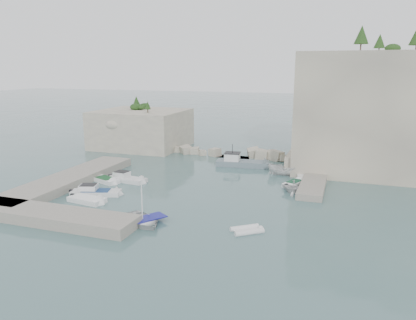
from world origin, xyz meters
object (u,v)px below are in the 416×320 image
(motorboat_c, at_px, (105,182))
(tender_east_b, at_px, (294,185))
(motorboat_d, at_px, (96,195))
(tender_east_a, at_px, (295,193))
(motorboat_e, at_px, (87,202))
(inflatable_dinghy, at_px, (247,232))
(rowboat, at_px, (143,224))
(work_boat, at_px, (242,166))
(tender_east_c, at_px, (303,179))
(tender_east_d, at_px, (284,175))
(motorboat_b, at_px, (127,181))

(motorboat_c, distance_m, tender_east_b, 24.97)
(motorboat_d, height_order, tender_east_a, tender_east_a)
(motorboat_e, xyz_separation_m, inflatable_dinghy, (19.23, -2.41, 0.00))
(rowboat, distance_m, tender_east_a, 19.64)
(inflatable_dinghy, bearing_deg, work_boat, 67.78)
(tender_east_c, bearing_deg, work_boat, 54.22)
(tender_east_c, height_order, tender_east_d, tender_east_d)
(motorboat_c, height_order, tender_east_b, same)
(tender_east_b, relative_size, tender_east_d, 0.92)
(motorboat_d, relative_size, tender_east_b, 1.53)
(motorboat_c, height_order, tender_east_d, tender_east_d)
(motorboat_d, relative_size, motorboat_e, 1.34)
(motorboat_e, bearing_deg, tender_east_b, 42.09)
(motorboat_c, bearing_deg, motorboat_b, 45.29)
(motorboat_e, distance_m, inflatable_dinghy, 19.38)
(rowboat, relative_size, work_boat, 0.58)
(inflatable_dinghy, distance_m, tender_east_d, 21.48)
(tender_east_b, bearing_deg, rowboat, 167.84)
(work_boat, bearing_deg, rowboat, -103.76)
(motorboat_d, relative_size, inflatable_dinghy, 2.06)
(rowboat, relative_size, tender_east_d, 1.12)
(tender_east_c, bearing_deg, tender_east_d, 56.18)
(inflatable_dinghy, bearing_deg, motorboat_c, 117.47)
(motorboat_b, bearing_deg, motorboat_e, -82.41)
(tender_east_d, relative_size, work_boat, 0.52)
(inflatable_dinghy, relative_size, tender_east_c, 0.70)
(motorboat_c, bearing_deg, tender_east_a, 28.73)
(tender_east_b, bearing_deg, inflatable_dinghy, -165.64)
(motorboat_e, relative_size, tender_east_b, 1.14)
(tender_east_c, bearing_deg, motorboat_d, 113.30)
(tender_east_b, xyz_separation_m, tender_east_d, (-2.08, 4.67, 0.00))
(tender_east_c, distance_m, tender_east_d, 3.06)
(motorboat_c, relative_size, tender_east_b, 1.15)
(rowboat, bearing_deg, tender_east_a, -6.31)
(tender_east_a, bearing_deg, motorboat_c, 113.00)
(tender_east_a, bearing_deg, tender_east_d, 33.33)
(tender_east_a, height_order, work_boat, work_boat)
(motorboat_b, relative_size, tender_east_a, 1.79)
(motorboat_d, distance_m, tender_east_b, 24.91)
(rowboat, xyz_separation_m, tender_east_b, (12.24, 18.26, 0.00))
(rowboat, height_order, tender_east_b, rowboat)
(motorboat_d, height_order, motorboat_b, same)
(tender_east_c, bearing_deg, rowboat, 138.40)
(rowboat, bearing_deg, tender_east_b, 0.27)
(inflatable_dinghy, bearing_deg, motorboat_b, 111.88)
(rowboat, bearing_deg, tender_east_c, 3.27)
(motorboat_e, bearing_deg, inflatable_dinghy, 1.00)
(motorboat_b, height_order, work_boat, work_boat)
(tender_east_d, bearing_deg, tender_east_b, -152.26)
(motorboat_b, xyz_separation_m, rowboat, (9.22, -12.85, 0.00))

